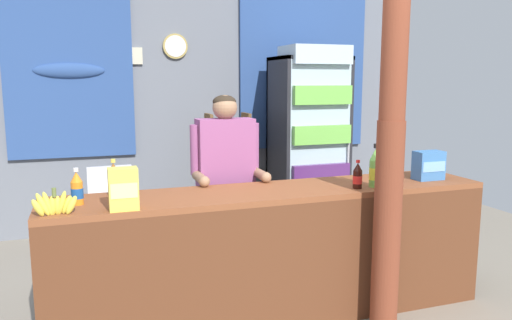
% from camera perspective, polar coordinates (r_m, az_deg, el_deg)
% --- Properties ---
extents(ground_plane, '(7.86, 7.86, 0.00)m').
position_cam_1_polar(ground_plane, '(4.33, -2.11, -13.66)').
color(ground_plane, gray).
extents(back_wall_curtained, '(5.09, 0.22, 2.90)m').
position_cam_1_polar(back_wall_curtained, '(5.81, -7.40, 7.34)').
color(back_wall_curtained, slate).
rests_on(back_wall_curtained, ground).
extents(stall_counter, '(3.10, 0.58, 0.93)m').
position_cam_1_polar(stall_counter, '(3.45, 2.89, -9.51)').
color(stall_counter, brown).
rests_on(stall_counter, ground).
extents(timber_post, '(0.20, 0.18, 2.84)m').
position_cam_1_polar(timber_post, '(3.30, 15.30, 3.35)').
color(timber_post, brown).
rests_on(timber_post, ground).
extents(drink_fridge, '(0.79, 0.69, 2.05)m').
position_cam_1_polar(drink_fridge, '(5.62, 6.23, 3.40)').
color(drink_fridge, '#232328').
rests_on(drink_fridge, ground).
extents(bottle_shelf_rack, '(0.48, 0.28, 1.31)m').
position_cam_1_polar(bottle_shelf_rack, '(5.68, -3.23, -0.97)').
color(bottle_shelf_rack, brown).
rests_on(bottle_shelf_rack, ground).
extents(plastic_lawn_chair, '(0.46, 0.46, 0.86)m').
position_cam_1_polar(plastic_lawn_chair, '(4.95, -16.20, -5.09)').
color(plastic_lawn_chair, silver).
rests_on(plastic_lawn_chair, ground).
extents(shopkeeper, '(0.55, 0.42, 1.57)m').
position_cam_1_polar(shopkeeper, '(3.85, -3.51, -1.09)').
color(shopkeeper, '#28282D').
rests_on(shopkeeper, ground).
extents(soda_bottle_lime_soda, '(0.09, 0.09, 0.31)m').
position_cam_1_polar(soda_bottle_lime_soda, '(3.61, 13.56, -0.98)').
color(soda_bottle_lime_soda, '#75C64C').
rests_on(soda_bottle_lime_soda, stall_counter).
extents(soda_bottle_orange_soda, '(0.07, 0.07, 0.23)m').
position_cam_1_polar(soda_bottle_orange_soda, '(3.21, -19.90, -3.17)').
color(soda_bottle_orange_soda, orange).
rests_on(soda_bottle_orange_soda, stall_counter).
extents(soda_bottle_grape_soda, '(0.06, 0.06, 0.24)m').
position_cam_1_polar(soda_bottle_grape_soda, '(3.83, 15.94, -0.95)').
color(soda_bottle_grape_soda, '#56286B').
rests_on(soda_bottle_grape_soda, stall_counter).
extents(soda_bottle_iced_tea, '(0.07, 0.07, 0.24)m').
position_cam_1_polar(soda_bottle_iced_tea, '(3.40, -16.04, -2.21)').
color(soda_bottle_iced_tea, brown).
rests_on(soda_bottle_iced_tea, stall_counter).
extents(soda_bottle_cola, '(0.07, 0.07, 0.20)m').
position_cam_1_polar(soda_bottle_cola, '(3.55, 11.60, -1.86)').
color(soda_bottle_cola, black).
rests_on(soda_bottle_cola, stall_counter).
extents(snack_box_instant_noodle, '(0.17, 0.12, 0.25)m').
position_cam_1_polar(snack_box_instant_noodle, '(3.00, -15.02, -3.23)').
color(snack_box_instant_noodle, '#EAD14C').
rests_on(snack_box_instant_noodle, stall_counter).
extents(snack_box_biscuit, '(0.22, 0.13, 0.22)m').
position_cam_1_polar(snack_box_biscuit, '(4.00, 19.23, -0.59)').
color(snack_box_biscuit, '#3D75B7').
rests_on(snack_box_biscuit, stall_counter).
extents(banana_bunch, '(0.26, 0.06, 0.16)m').
position_cam_1_polar(banana_bunch, '(3.02, -22.19, -4.78)').
color(banana_bunch, '#DBCC42').
rests_on(banana_bunch, stall_counter).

